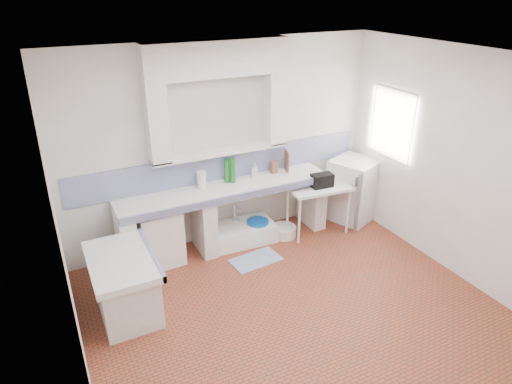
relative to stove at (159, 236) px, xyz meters
name	(u,v)px	position (x,y,z in m)	size (l,w,h in m)	color
floor	(295,312)	(1.08, -1.71, -0.39)	(4.50, 4.50, 0.00)	brown
ceiling	(306,61)	(1.08, -1.71, 2.41)	(4.50, 4.50, 0.00)	white
wall_back	(224,145)	(1.08, 0.29, 1.01)	(4.50, 4.50, 0.00)	white
wall_front	(460,324)	(1.08, -3.71, 1.01)	(4.50, 4.50, 0.00)	white
wall_left	(64,258)	(-1.17, -1.71, 1.01)	(4.50, 4.50, 0.00)	white
wall_right	(458,166)	(3.33, -1.71, 1.01)	(4.50, 4.50, 0.00)	white
alcove_mass	(217,58)	(0.98, 0.16, 2.19)	(1.90, 0.25, 0.45)	white
window_frame	(401,123)	(3.51, -0.51, 1.21)	(0.35, 0.86, 1.06)	#371E11
lace_valance	(397,98)	(3.36, -0.51, 1.59)	(0.01, 0.84, 0.24)	white
counter_slab	(227,190)	(0.98, -0.01, 0.47)	(3.00, 0.60, 0.08)	white
counter_lip	(235,198)	(0.98, -0.29, 0.47)	(3.00, 0.04, 0.10)	navy
counter_pier_left	(127,242)	(-0.42, -0.01, 0.02)	(0.20, 0.55, 0.82)	white
counter_pier_mid	(204,224)	(0.63, -0.01, 0.02)	(0.20, 0.55, 0.82)	white
counter_pier_right	(311,199)	(2.38, -0.01, 0.02)	(0.20, 0.55, 0.82)	white
peninsula_top	(121,261)	(-0.62, -0.81, 0.27)	(0.70, 1.10, 0.08)	white
peninsula_base	(125,287)	(-0.62, -0.81, -0.08)	(0.60, 1.00, 0.62)	white
peninsula_lip	(151,254)	(-0.29, -0.81, 0.27)	(0.04, 1.10, 0.10)	navy
backsplash	(225,165)	(1.08, 0.27, 0.71)	(4.27, 0.03, 0.40)	navy
stove	(159,236)	(0.00, 0.00, 0.00)	(0.55, 0.53, 0.78)	white
sink	(240,234)	(1.18, -0.02, -0.27)	(0.98, 0.53, 0.23)	white
side_table	(318,209)	(2.32, -0.28, -0.02)	(0.90, 0.50, 0.04)	white
fridge	(353,190)	(3.06, -0.15, 0.10)	(0.63, 0.63, 0.97)	white
bucket_red	(232,237)	(1.03, -0.07, -0.26)	(0.27, 0.27, 0.25)	#BC411D
bucket_orange	(244,237)	(1.18, -0.13, -0.26)	(0.27, 0.27, 0.25)	red
bucket_blue	(258,230)	(1.43, -0.07, -0.24)	(0.32, 0.32, 0.30)	blue
basin_white	(283,231)	(1.82, -0.16, -0.32)	(0.38, 0.38, 0.15)	white
water_bottle_a	(235,228)	(1.16, 0.14, -0.24)	(0.08, 0.08, 0.29)	silver
water_bottle_b	(238,227)	(1.22, 0.14, -0.26)	(0.07, 0.07, 0.27)	silver
black_bag	(322,180)	(2.35, -0.30, 0.45)	(0.31, 0.18, 0.19)	black
green_bottle_a	(227,171)	(1.06, 0.14, 0.68)	(0.07, 0.07, 0.34)	#1C6A20
green_bottle_b	(233,171)	(1.13, 0.10, 0.69)	(0.08, 0.08, 0.35)	#1C6A20
knife_block	(274,167)	(1.80, 0.14, 0.60)	(0.09, 0.07, 0.18)	brown
cutting_board	(287,161)	(2.01, 0.14, 0.66)	(0.02, 0.22, 0.30)	brown
paper_towel	(202,180)	(0.68, 0.11, 0.63)	(0.12, 0.12, 0.24)	white
soap_bottle	(255,170)	(1.49, 0.14, 0.61)	(0.09, 0.09, 0.20)	white
rug	(256,260)	(1.15, -0.57, -0.38)	(0.67, 0.38, 0.01)	#355294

